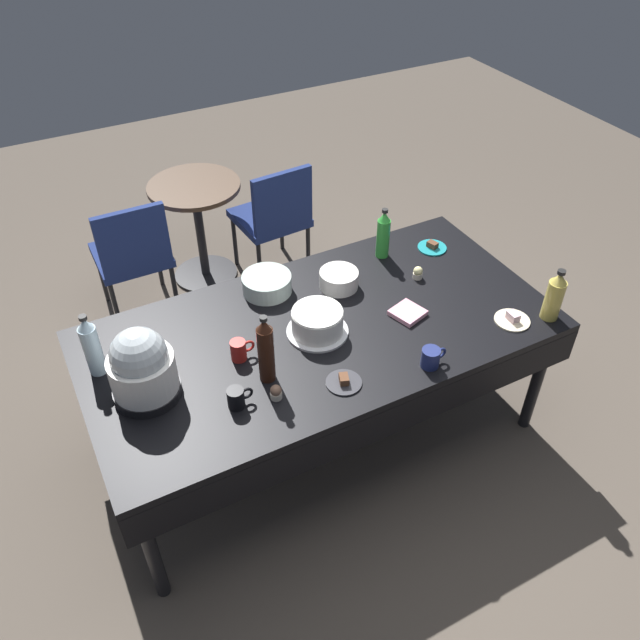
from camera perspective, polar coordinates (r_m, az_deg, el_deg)
ground at (r=3.55m, az=-0.00°, el=-9.89°), size 9.00×9.00×0.00m
potluck_table at (r=3.05m, az=-0.00°, el=-1.60°), size 2.20×1.10×0.75m
frosted_layer_cake at (r=2.94m, az=-0.23°, el=-0.21°), size 0.29×0.29×0.13m
slow_cooker at (r=2.69m, az=-15.54°, el=-4.07°), size 0.28×0.28×0.34m
glass_salad_bowl at (r=3.21m, az=-4.74°, el=3.23°), size 0.25×0.25×0.09m
ceramic_snack_bowl at (r=3.23m, az=1.68°, el=3.63°), size 0.20×0.20×0.09m
dessert_plate_teal at (r=3.58m, az=9.92°, el=6.41°), size 0.16×0.16×0.04m
dessert_plate_cream at (r=3.17m, az=16.69°, el=0.08°), size 0.17×0.17×0.05m
dessert_plate_charcoal at (r=2.74m, az=2.13°, el=-5.49°), size 0.16×0.16×0.04m
cupcake_cocoa at (r=3.33m, az=8.67°, el=4.16°), size 0.05×0.05×0.07m
cupcake_lemon at (r=3.09m, az=-19.98°, el=-1.62°), size 0.05×0.05×0.07m
cupcake_mint at (r=2.67m, az=-3.93°, el=-6.42°), size 0.05×0.05×0.07m
soda_bottle_ginger_ale at (r=3.18m, az=20.08°, el=2.00°), size 0.08×0.08×0.27m
soda_bottle_cola at (r=2.67m, az=-4.83°, el=-2.72°), size 0.07×0.07×0.34m
soda_bottle_water at (r=2.87m, az=-19.60°, el=-2.22°), size 0.07×0.07×0.31m
soda_bottle_lime_soda at (r=3.42m, az=5.63°, el=7.55°), size 0.07×0.07×0.28m
coffee_mug_red at (r=2.85m, az=-7.18°, el=-2.65°), size 0.11×0.07×0.10m
coffee_mug_navy at (r=2.84m, az=9.82°, el=-3.30°), size 0.12×0.08×0.09m
coffee_mug_black at (r=2.65m, az=-7.40°, el=-6.85°), size 0.11×0.07×0.09m
paper_napkin_stack at (r=3.10m, az=7.78°, el=0.64°), size 0.17×0.17×0.02m
maroon_chair_left at (r=4.12m, az=-16.28°, el=5.79°), size 0.44×0.44×0.85m
maroon_chair_right at (r=4.35m, az=-4.07°, el=9.34°), size 0.47×0.47×0.85m
round_cafe_table at (r=4.40m, az=-10.79°, el=9.19°), size 0.60×0.60×0.72m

